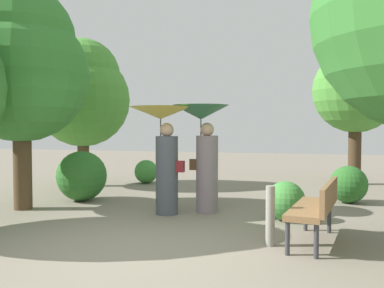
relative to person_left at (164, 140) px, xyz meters
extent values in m
plane|color=gray|center=(0.39, -2.23, -1.31)|extent=(40.00, 40.00, 0.00)
cylinder|color=#474C56|center=(0.06, -0.01, -0.62)|extent=(0.40, 0.40, 1.39)
sphere|color=tan|center=(0.06, -0.01, 0.19)|extent=(0.25, 0.25, 0.25)
cylinder|color=#333338|center=(-0.06, 0.01, -0.01)|extent=(0.02, 0.02, 0.78)
cone|color=#D8C64C|center=(-0.06, 0.01, 0.49)|extent=(1.12, 1.12, 0.22)
cube|color=maroon|center=(0.32, -0.03, -0.45)|extent=(0.14, 0.10, 0.20)
cylinder|color=gray|center=(0.71, 0.34, -0.62)|extent=(0.40, 0.40, 1.40)
sphere|color=tan|center=(0.71, 0.34, 0.19)|extent=(0.25, 0.25, 0.25)
cylinder|color=#333338|center=(0.59, 0.35, -0.01)|extent=(0.02, 0.02, 0.78)
cone|color=#33724C|center=(0.59, 0.35, 0.51)|extent=(1.03, 1.03, 0.26)
cube|color=brown|center=(0.46, 0.37, -0.45)|extent=(0.14, 0.10, 0.20)
cylinder|color=#38383D|center=(2.46, -0.59, -1.09)|extent=(0.06, 0.06, 0.44)
cylinder|color=#38383D|center=(2.80, -0.64, -1.09)|extent=(0.06, 0.06, 0.44)
cylinder|color=#38383D|center=(2.26, -1.91, -1.09)|extent=(0.06, 0.06, 0.44)
cylinder|color=#38383D|center=(2.59, -1.97, -1.09)|extent=(0.06, 0.06, 0.44)
cube|color=olive|center=(2.53, -1.28, -0.85)|extent=(0.66, 1.55, 0.08)
cube|color=olive|center=(2.76, -1.31, -0.66)|extent=(0.28, 1.49, 0.35)
cylinder|color=#4C3823|center=(-3.19, 2.78, 0.19)|extent=(0.30, 0.30, 3.01)
sphere|color=#4C9338|center=(-3.19, 2.78, 0.94)|extent=(2.44, 2.44, 2.44)
sphere|color=#4C9338|center=(-3.19, 2.78, 1.55)|extent=(1.95, 1.95, 1.95)
cylinder|color=#42301E|center=(3.68, 5.02, 0.37)|extent=(0.34, 0.34, 3.36)
sphere|color=#4C9338|center=(3.68, 5.02, 1.21)|extent=(2.25, 2.25, 2.25)
sphere|color=#4C9338|center=(3.68, 5.02, 1.88)|extent=(1.80, 1.80, 1.80)
cylinder|color=#4C3823|center=(-2.71, -0.30, 0.37)|extent=(0.34, 0.34, 3.37)
sphere|color=#387F33|center=(-2.71, -0.30, 1.21)|extent=(2.51, 2.51, 2.51)
sphere|color=#387F33|center=(-2.71, -0.30, 1.88)|extent=(2.01, 2.01, 2.01)
sphere|color=#2D6B28|center=(3.28, 2.02, -0.93)|extent=(0.76, 0.76, 0.76)
sphere|color=#428C3D|center=(-1.82, 3.73, -0.99)|extent=(0.64, 0.64, 0.64)
sphere|color=#428C3D|center=(2.13, 0.01, -0.99)|extent=(0.66, 0.66, 0.66)
sphere|color=#2D6B28|center=(-2.10, 0.80, -0.79)|extent=(1.05, 1.05, 1.05)
cylinder|color=gray|center=(2.02, -1.56, -0.92)|extent=(0.12, 0.12, 0.79)
camera|label=1|loc=(2.50, -7.15, 0.25)|focal=39.83mm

